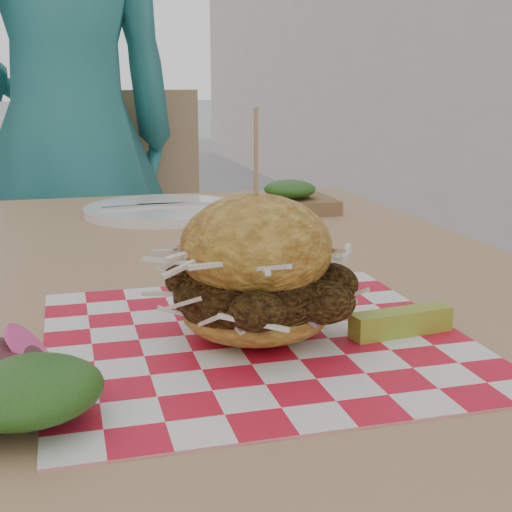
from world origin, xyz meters
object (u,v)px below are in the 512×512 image
object	(u,v)px
diner	(68,139)
sandwich	(256,277)
patio_chair	(123,246)
patio_table	(209,329)

from	to	relation	value
diner	sandwich	size ratio (longest dim) A/B	8.51
patio_chair	diner	bearing A→B (deg)	-154.91
patio_table	sandwich	bearing A→B (deg)	-91.81
sandwich	patio_table	bearing A→B (deg)	88.19
diner	patio_table	size ratio (longest dim) A/B	1.40
diner	patio_table	bearing A→B (deg)	80.03
patio_table	sandwich	size ratio (longest dim) A/B	6.08
sandwich	patio_chair	bearing A→B (deg)	90.67
patio_table	patio_chair	world-z (taller)	patio_chair
diner	patio_chair	xyz separation A→B (m)	(0.12, 0.10, -0.29)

